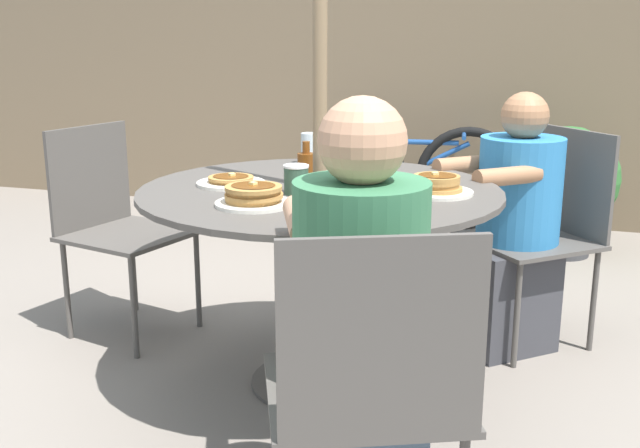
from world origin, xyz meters
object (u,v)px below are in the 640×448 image
(potted_shrub, at_px, (566,184))
(diner_south, at_px, (511,235))
(pancake_plate_a, at_px, (231,181))
(bicycle, at_px, (411,175))
(patio_chair_east, at_px, (370,383))
(coffee_cup, at_px, (296,180))
(patio_table, at_px, (320,226))
(drinking_glass_b, at_px, (310,149))
(patio_chair_north, at_px, (114,216))
(pancake_plate_b, at_px, (254,196))
(drinking_glass_a, at_px, (339,179))
(syrup_bottle, at_px, (306,166))
(patio_chair_south, at_px, (547,222))
(pancake_plate_c, at_px, (437,186))

(potted_shrub, bearing_deg, diner_south, -98.74)
(pancake_plate_a, xyz_separation_m, potted_shrub, (1.20, 2.09, -0.34))
(bicycle, xyz_separation_m, potted_shrub, (0.98, -0.37, 0.07))
(patio_chair_east, xyz_separation_m, coffee_cup, (-0.47, 0.84, 0.29))
(patio_table, height_order, drinking_glass_b, drinking_glass_b)
(patio_chair_north, height_order, pancake_plate_b, patio_chair_north)
(patio_chair_north, bearing_deg, drinking_glass_b, 118.60)
(drinking_glass_a, xyz_separation_m, drinking_glass_b, (-0.30, 0.60, -0.00))
(patio_chair_east, relative_size, drinking_glass_b, 6.96)
(drinking_glass_b, xyz_separation_m, potted_shrub, (1.06, 1.58, -0.39))
(patio_chair_north, xyz_separation_m, drinking_glass_a, (1.13, -0.39, 0.30))
(patio_table, distance_m, patio_chair_north, 1.05)
(pancake_plate_a, relative_size, pancake_plate_b, 1.00)
(patio_chair_east, relative_size, bicycle, 0.62)
(syrup_bottle, bearing_deg, patio_table, -52.39)
(patio_chair_north, relative_size, patio_chair_east, 1.00)
(patio_table, bearing_deg, drinking_glass_b, 112.08)
(syrup_bottle, height_order, drinking_glass_b, syrup_bottle)
(patio_chair_south, bearing_deg, patio_table, 90.00)
(patio_chair_east, height_order, coffee_cup, patio_chair_east)
(pancake_plate_b, bearing_deg, patio_chair_north, 147.51)
(patio_chair_east, xyz_separation_m, drinking_glass_b, (-0.61, 1.43, 0.30))
(pancake_plate_c, bearing_deg, drinking_glass_a, -151.04)
(patio_chair_north, bearing_deg, coffee_cup, 83.01)
(pancake_plate_b, relative_size, drinking_glass_b, 1.92)
(pancake_plate_a, bearing_deg, pancake_plate_b, -53.97)
(coffee_cup, distance_m, drinking_glass_b, 0.60)
(patio_chair_south, xyz_separation_m, potted_shrub, (0.09, 1.35, -0.09))
(pancake_plate_b, bearing_deg, syrup_bottle, 85.27)
(pancake_plate_b, distance_m, drinking_glass_b, 0.79)
(patio_table, bearing_deg, potted_shrub, 66.97)
(patio_chair_east, distance_m, pancake_plate_b, 0.88)
(patio_chair_south, bearing_deg, drinking_glass_a, 99.32)
(pancake_plate_b, xyz_separation_m, syrup_bottle, (0.04, 0.43, 0.03))
(pancake_plate_c, xyz_separation_m, bicycle, (-0.52, 2.39, -0.43))
(patio_chair_east, height_order, pancake_plate_a, patio_chair_east)
(pancake_plate_a, xyz_separation_m, coffee_cup, (0.28, -0.08, 0.04))
(pancake_plate_b, height_order, drinking_glass_a, drinking_glass_a)
(bicycle, bearing_deg, diner_south, -74.29)
(patio_chair_north, bearing_deg, pancake_plate_b, 71.37)
(patio_chair_north, bearing_deg, potted_shrub, 147.48)
(patio_chair_east, bearing_deg, drinking_glass_a, 87.08)
(pancake_plate_b, bearing_deg, potted_shrub, 67.20)
(patio_table, xyz_separation_m, bicycle, (-0.11, 2.42, -0.26))
(diner_south, distance_m, pancake_plate_b, 1.22)
(patio_chair_north, xyz_separation_m, patio_chair_east, (1.44, -1.21, 0.00))
(bicycle, distance_m, potted_shrub, 1.05)
(pancake_plate_a, distance_m, potted_shrub, 2.43)
(pancake_plate_c, bearing_deg, coffee_cup, -161.98)
(patio_chair_north, height_order, drinking_glass_b, patio_chair_north)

